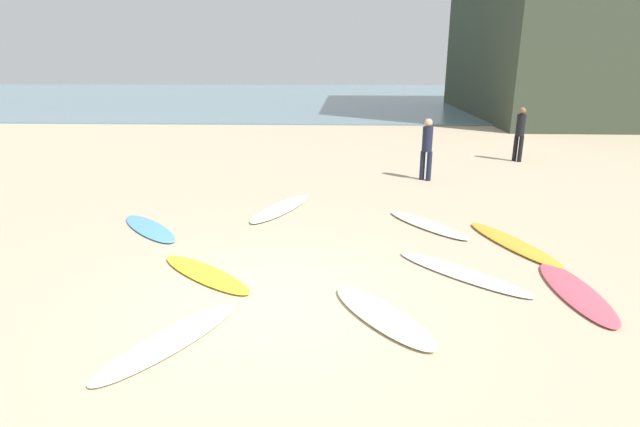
{
  "coord_description": "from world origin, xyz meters",
  "views": [
    {
      "loc": [
        0.9,
        -6.27,
        3.25
      ],
      "look_at": [
        0.52,
        3.13,
        0.3
      ],
      "focal_mm": 27.69,
      "sensor_mm": 36.0,
      "label": 1
    }
  ],
  "objects_px": {
    "surfboard_4": "(149,228)",
    "surfboard_7": "(513,243)",
    "surfboard_6": "(281,208)",
    "surfboard_3": "(205,274)",
    "beachgoer_near": "(520,131)",
    "beachgoer_mid": "(427,146)",
    "surfboard_1": "(576,292)",
    "surfboard_8": "(170,340)",
    "surfboard_5": "(382,315)",
    "surfboard_2": "(462,273)",
    "surfboard_0": "(427,225)"
  },
  "relations": [
    {
      "from": "surfboard_2",
      "to": "surfboard_7",
      "type": "height_order",
      "value": "surfboard_7"
    },
    {
      "from": "surfboard_5",
      "to": "surfboard_3",
      "type": "bearing_deg",
      "value": 122.01
    },
    {
      "from": "surfboard_6",
      "to": "surfboard_0",
      "type": "bearing_deg",
      "value": -175.34
    },
    {
      "from": "surfboard_7",
      "to": "surfboard_1",
      "type": "bearing_deg",
      "value": -102.27
    },
    {
      "from": "surfboard_7",
      "to": "surfboard_6",
      "type": "bearing_deg",
      "value": 135.6
    },
    {
      "from": "surfboard_1",
      "to": "surfboard_3",
      "type": "distance_m",
      "value": 5.54
    },
    {
      "from": "surfboard_2",
      "to": "surfboard_3",
      "type": "relative_size",
      "value": 1.11
    },
    {
      "from": "surfboard_5",
      "to": "surfboard_2",
      "type": "bearing_deg",
      "value": 12.72
    },
    {
      "from": "surfboard_2",
      "to": "surfboard_8",
      "type": "relative_size",
      "value": 1.1
    },
    {
      "from": "beachgoer_mid",
      "to": "beachgoer_near",
      "type": "bearing_deg",
      "value": 72.54
    },
    {
      "from": "surfboard_1",
      "to": "surfboard_4",
      "type": "distance_m",
      "value": 7.65
    },
    {
      "from": "beachgoer_near",
      "to": "surfboard_0",
      "type": "bearing_deg",
      "value": -64.93
    },
    {
      "from": "surfboard_0",
      "to": "beachgoer_near",
      "type": "distance_m",
      "value": 8.07
    },
    {
      "from": "surfboard_2",
      "to": "surfboard_8",
      "type": "bearing_deg",
      "value": 162.53
    },
    {
      "from": "surfboard_0",
      "to": "beachgoer_mid",
      "type": "relative_size",
      "value": 1.25
    },
    {
      "from": "surfboard_3",
      "to": "surfboard_7",
      "type": "xyz_separation_m",
      "value": [
        5.27,
        1.54,
        0.0
      ]
    },
    {
      "from": "surfboard_4",
      "to": "surfboard_7",
      "type": "xyz_separation_m",
      "value": [
        6.96,
        -0.59,
        0.01
      ]
    },
    {
      "from": "surfboard_4",
      "to": "surfboard_7",
      "type": "height_order",
      "value": "surfboard_7"
    },
    {
      "from": "surfboard_3",
      "to": "surfboard_7",
      "type": "distance_m",
      "value": 5.49
    },
    {
      "from": "surfboard_2",
      "to": "surfboard_4",
      "type": "xyz_separation_m",
      "value": [
        -5.72,
        1.94,
        -0.0
      ]
    },
    {
      "from": "surfboard_8",
      "to": "beachgoer_near",
      "type": "xyz_separation_m",
      "value": [
        7.91,
        11.35,
        0.96
      ]
    },
    {
      "from": "surfboard_2",
      "to": "surfboard_1",
      "type": "bearing_deg",
      "value": -66.81
    },
    {
      "from": "surfboard_1",
      "to": "surfboard_7",
      "type": "height_order",
      "value": "surfboard_7"
    },
    {
      "from": "surfboard_5",
      "to": "surfboard_8",
      "type": "height_order",
      "value": "surfboard_5"
    },
    {
      "from": "surfboard_3",
      "to": "surfboard_1",
      "type": "bearing_deg",
      "value": -53.56
    },
    {
      "from": "surfboard_3",
      "to": "surfboard_4",
      "type": "relative_size",
      "value": 0.99
    },
    {
      "from": "surfboard_5",
      "to": "surfboard_6",
      "type": "xyz_separation_m",
      "value": [
        -1.89,
        4.8,
        0.0
      ]
    },
    {
      "from": "surfboard_5",
      "to": "surfboard_1",
      "type": "bearing_deg",
      "value": -17.3
    },
    {
      "from": "surfboard_4",
      "to": "beachgoer_near",
      "type": "height_order",
      "value": "beachgoer_near"
    },
    {
      "from": "surfboard_8",
      "to": "beachgoer_mid",
      "type": "distance_m",
      "value": 9.65
    },
    {
      "from": "surfboard_6",
      "to": "surfboard_7",
      "type": "xyz_separation_m",
      "value": [
        4.49,
        -2.04,
        -0.0
      ]
    },
    {
      "from": "surfboard_5",
      "to": "beachgoer_mid",
      "type": "relative_size",
      "value": 1.15
    },
    {
      "from": "surfboard_2",
      "to": "surfboard_0",
      "type": "bearing_deg",
      "value": 48.01
    },
    {
      "from": "surfboard_1",
      "to": "beachgoer_mid",
      "type": "relative_size",
      "value": 1.23
    },
    {
      "from": "surfboard_5",
      "to": "beachgoer_mid",
      "type": "distance_m",
      "value": 8.11
    },
    {
      "from": "surfboard_6",
      "to": "surfboard_7",
      "type": "distance_m",
      "value": 4.93
    },
    {
      "from": "surfboard_0",
      "to": "surfboard_3",
      "type": "distance_m",
      "value": 4.65
    },
    {
      "from": "beachgoer_near",
      "to": "surfboard_7",
      "type": "bearing_deg",
      "value": -53.17
    },
    {
      "from": "beachgoer_near",
      "to": "beachgoer_mid",
      "type": "relative_size",
      "value": 1.03
    },
    {
      "from": "surfboard_8",
      "to": "beachgoer_near",
      "type": "bearing_deg",
      "value": 85.99
    },
    {
      "from": "surfboard_8",
      "to": "surfboard_5",
      "type": "bearing_deg",
      "value": 45.63
    },
    {
      "from": "surfboard_7",
      "to": "surfboard_4",
      "type": "bearing_deg",
      "value": 155.2
    },
    {
      "from": "surfboard_4",
      "to": "surfboard_8",
      "type": "bearing_deg",
      "value": -108.31
    },
    {
      "from": "surfboard_8",
      "to": "surfboard_2",
      "type": "bearing_deg",
      "value": 58.8
    },
    {
      "from": "beachgoer_near",
      "to": "surfboard_8",
      "type": "bearing_deg",
      "value": -69.05
    },
    {
      "from": "surfboard_1",
      "to": "surfboard_8",
      "type": "bearing_deg",
      "value": -165.59
    },
    {
      "from": "beachgoer_near",
      "to": "beachgoer_mid",
      "type": "height_order",
      "value": "beachgoer_near"
    },
    {
      "from": "surfboard_0",
      "to": "surfboard_1",
      "type": "bearing_deg",
      "value": -96.04
    },
    {
      "from": "surfboard_5",
      "to": "surfboard_7",
      "type": "xyz_separation_m",
      "value": [
        2.6,
        2.76,
        -0.0
      ]
    },
    {
      "from": "surfboard_7",
      "to": "beachgoer_near",
      "type": "height_order",
      "value": "beachgoer_near"
    }
  ]
}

